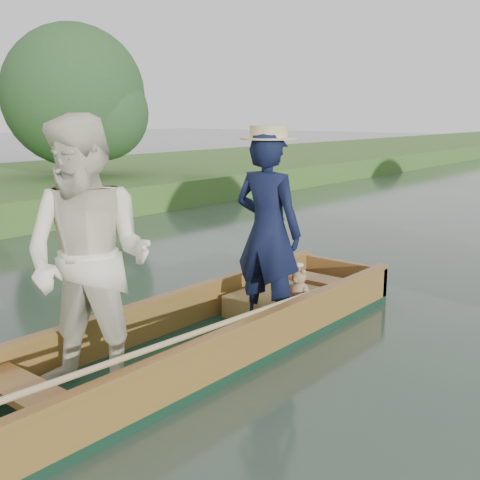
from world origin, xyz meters
The scene contains 2 objects.
ground centered at (0.00, 0.00, 0.00)m, with size 120.00×120.00×0.00m, color #283D30.
punt centered at (0.04, -0.28, 0.77)m, with size 1.19×5.00×2.08m.
Camera 1 is at (3.40, -3.50, 2.07)m, focal length 45.00 mm.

